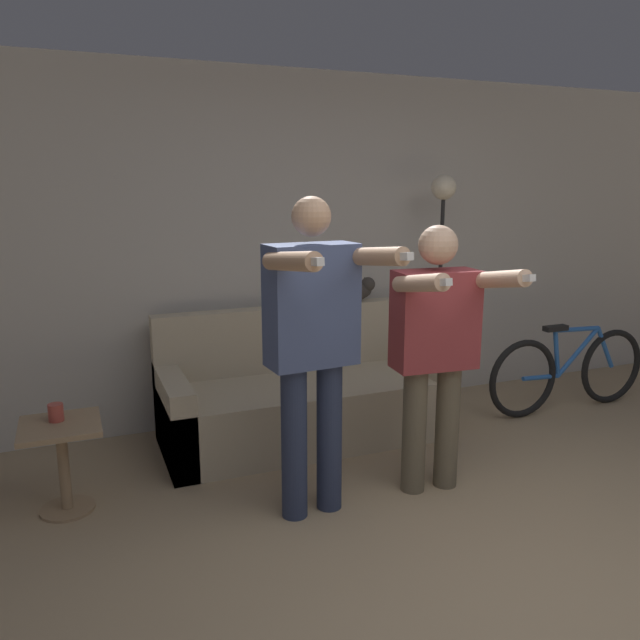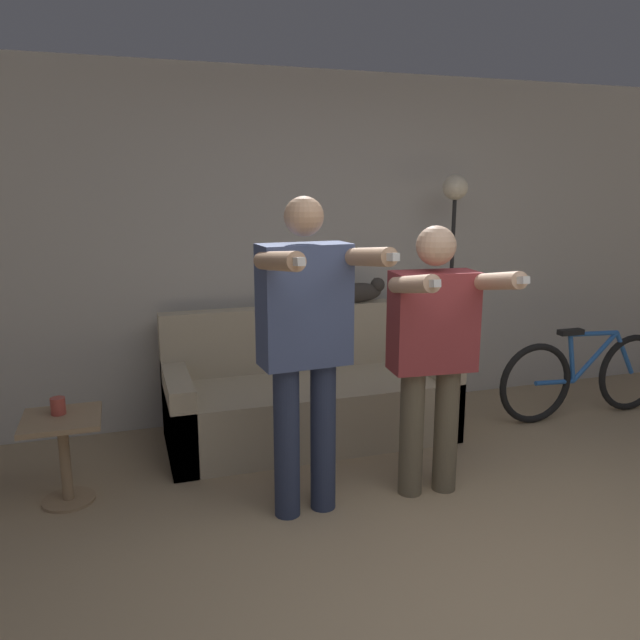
{
  "view_description": "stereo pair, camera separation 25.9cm",
  "coord_description": "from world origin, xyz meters",
  "px_view_note": "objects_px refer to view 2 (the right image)",
  "views": [
    {
      "loc": [
        -1.76,
        -1.71,
        1.78
      ],
      "look_at": [
        -0.37,
        1.72,
        0.97
      ],
      "focal_mm": 35.0,
      "sensor_mm": 36.0,
      "label": 1
    },
    {
      "loc": [
        -1.51,
        -1.8,
        1.78
      ],
      "look_at": [
        -0.37,
        1.72,
        0.97
      ],
      "focal_mm": 35.0,
      "sensor_mm": 36.0,
      "label": 2
    }
  ],
  "objects_px": {
    "side_table": "(63,442)",
    "bicycle": "(585,376)",
    "couch": "(309,398)",
    "cup": "(58,406)",
    "person_right": "(434,342)",
    "floor_lamp": "(452,251)",
    "person_left": "(306,336)",
    "cat": "(360,292)"
  },
  "relations": [
    {
      "from": "side_table",
      "to": "bicycle",
      "type": "relative_size",
      "value": 0.34
    },
    {
      "from": "floor_lamp",
      "to": "side_table",
      "type": "bearing_deg",
      "value": -167.79
    },
    {
      "from": "person_left",
      "to": "floor_lamp",
      "type": "height_order",
      "value": "floor_lamp"
    },
    {
      "from": "floor_lamp",
      "to": "person_right",
      "type": "bearing_deg",
      "value": -123.31
    },
    {
      "from": "cat",
      "to": "bicycle",
      "type": "height_order",
      "value": "cat"
    },
    {
      "from": "person_right",
      "to": "cat",
      "type": "relative_size",
      "value": 2.94
    },
    {
      "from": "person_left",
      "to": "person_right",
      "type": "xyz_separation_m",
      "value": [
        0.75,
        -0.0,
        -0.09
      ]
    },
    {
      "from": "cat",
      "to": "floor_lamp",
      "type": "distance_m",
      "value": 0.76
    },
    {
      "from": "side_table",
      "to": "person_left",
      "type": "bearing_deg",
      "value": -23.04
    },
    {
      "from": "person_left",
      "to": "couch",
      "type": "bearing_deg",
      "value": 68.04
    },
    {
      "from": "cup",
      "to": "floor_lamp",
      "type": "bearing_deg",
      "value": 11.1
    },
    {
      "from": "person_left",
      "to": "floor_lamp",
      "type": "relative_size",
      "value": 0.93
    },
    {
      "from": "person_left",
      "to": "cat",
      "type": "relative_size",
      "value": 3.24
    },
    {
      "from": "side_table",
      "to": "bicycle",
      "type": "xyz_separation_m",
      "value": [
        3.75,
        0.21,
        -0.04
      ]
    },
    {
      "from": "couch",
      "to": "cat",
      "type": "bearing_deg",
      "value": 30.85
    },
    {
      "from": "cat",
      "to": "cup",
      "type": "height_order",
      "value": "cat"
    },
    {
      "from": "person_left",
      "to": "bicycle",
      "type": "relative_size",
      "value": 1.13
    },
    {
      "from": "couch",
      "to": "person_right",
      "type": "height_order",
      "value": "person_right"
    },
    {
      "from": "couch",
      "to": "cat",
      "type": "xyz_separation_m",
      "value": [
        0.5,
        0.3,
        0.7
      ]
    },
    {
      "from": "cup",
      "to": "person_left",
      "type": "bearing_deg",
      "value": -24.74
    },
    {
      "from": "person_right",
      "to": "cup",
      "type": "distance_m",
      "value": 2.14
    },
    {
      "from": "cat",
      "to": "side_table",
      "type": "xyz_separation_m",
      "value": [
        -2.09,
        -0.78,
        -0.62
      ]
    },
    {
      "from": "cup",
      "to": "bicycle",
      "type": "relative_size",
      "value": 0.06
    },
    {
      "from": "cup",
      "to": "bicycle",
      "type": "bearing_deg",
      "value": 2.34
    },
    {
      "from": "side_table",
      "to": "couch",
      "type": "bearing_deg",
      "value": 16.94
    },
    {
      "from": "person_right",
      "to": "floor_lamp",
      "type": "xyz_separation_m",
      "value": [
        0.75,
        1.14,
        0.37
      ]
    },
    {
      "from": "floor_lamp",
      "to": "bicycle",
      "type": "xyz_separation_m",
      "value": [
        0.99,
        -0.39,
        -0.96
      ]
    },
    {
      "from": "couch",
      "to": "floor_lamp",
      "type": "bearing_deg",
      "value": 5.52
    },
    {
      "from": "couch",
      "to": "bicycle",
      "type": "height_order",
      "value": "couch"
    },
    {
      "from": "bicycle",
      "to": "cup",
      "type": "bearing_deg",
      "value": -177.66
    },
    {
      "from": "cat",
      "to": "bicycle",
      "type": "bearing_deg",
      "value": -19.09
    },
    {
      "from": "person_right",
      "to": "cup",
      "type": "xyz_separation_m",
      "value": [
        -2.03,
        0.59,
        -0.35
      ]
    },
    {
      "from": "couch",
      "to": "cup",
      "type": "relative_size",
      "value": 20.65
    },
    {
      "from": "side_table",
      "to": "cup",
      "type": "distance_m",
      "value": 0.2
    },
    {
      "from": "person_left",
      "to": "floor_lamp",
      "type": "bearing_deg",
      "value": 32.85
    },
    {
      "from": "couch",
      "to": "floor_lamp",
      "type": "xyz_separation_m",
      "value": [
        1.17,
        0.11,
        1.0
      ]
    },
    {
      "from": "couch",
      "to": "side_table",
      "type": "bearing_deg",
      "value": -163.06
    },
    {
      "from": "floor_lamp",
      "to": "side_table",
      "type": "distance_m",
      "value": 2.97
    },
    {
      "from": "person_left",
      "to": "floor_lamp",
      "type": "xyz_separation_m",
      "value": [
        1.5,
        1.14,
        0.28
      ]
    },
    {
      "from": "floor_lamp",
      "to": "side_table",
      "type": "height_order",
      "value": "floor_lamp"
    },
    {
      "from": "couch",
      "to": "side_table",
      "type": "height_order",
      "value": "couch"
    },
    {
      "from": "couch",
      "to": "bicycle",
      "type": "xyz_separation_m",
      "value": [
        2.16,
        -0.28,
        0.04
      ]
    }
  ]
}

